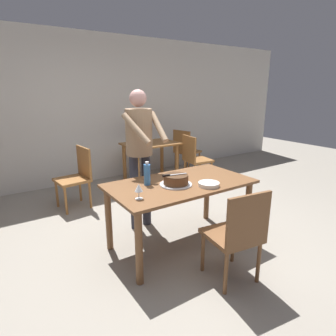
{
  "coord_description": "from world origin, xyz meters",
  "views": [
    {
      "loc": [
        -1.71,
        -2.35,
        1.72
      ],
      "look_at": [
        -0.09,
        0.1,
        0.9
      ],
      "focal_mm": 30.26,
      "sensor_mm": 36.0,
      "label": 1
    }
  ],
  "objects_px": {
    "main_dining_table": "(180,192)",
    "water_bottle": "(147,174)",
    "wine_glass_near": "(139,188)",
    "chair_near_side": "(237,233)",
    "background_table": "(151,151)",
    "background_chair_3": "(77,175)",
    "plate_stack": "(209,184)",
    "cake_knife": "(170,175)",
    "background_chair_0": "(195,157)",
    "person_cutting_cake": "(140,145)",
    "background_chair_1": "(185,149)",
    "cake_on_platter": "(176,180)"
  },
  "relations": [
    {
      "from": "cake_knife",
      "to": "background_chair_3",
      "type": "xyz_separation_m",
      "value": [
        -0.47,
        1.77,
        -0.37
      ]
    },
    {
      "from": "main_dining_table",
      "to": "person_cutting_cake",
      "type": "height_order",
      "value": "person_cutting_cake"
    },
    {
      "from": "plate_stack",
      "to": "background_chair_0",
      "type": "xyz_separation_m",
      "value": [
        1.36,
        1.92,
        -0.28
      ]
    },
    {
      "from": "background_table",
      "to": "background_chair_0",
      "type": "distance_m",
      "value": 0.84
    },
    {
      "from": "person_cutting_cake",
      "to": "background_table",
      "type": "distance_m",
      "value": 1.97
    },
    {
      "from": "cake_on_platter",
      "to": "main_dining_table",
      "type": "bearing_deg",
      "value": 27.24
    },
    {
      "from": "wine_glass_near",
      "to": "background_chair_0",
      "type": "height_order",
      "value": "background_chair_0"
    },
    {
      "from": "cake_on_platter",
      "to": "wine_glass_near",
      "type": "distance_m",
      "value": 0.53
    },
    {
      "from": "cake_on_platter",
      "to": "background_table",
      "type": "bearing_deg",
      "value": 66.16
    },
    {
      "from": "chair_near_side",
      "to": "background_table",
      "type": "height_order",
      "value": "chair_near_side"
    },
    {
      "from": "wine_glass_near",
      "to": "background_chair_1",
      "type": "relative_size",
      "value": 0.16
    },
    {
      "from": "cake_on_platter",
      "to": "background_chair_1",
      "type": "xyz_separation_m",
      "value": [
        1.92,
        2.39,
        -0.31
      ]
    },
    {
      "from": "wine_glass_near",
      "to": "cake_on_platter",
      "type": "bearing_deg",
      "value": 14.64
    },
    {
      "from": "background_chair_1",
      "to": "background_chair_3",
      "type": "height_order",
      "value": "same"
    },
    {
      "from": "chair_near_side",
      "to": "background_chair_3",
      "type": "height_order",
      "value": "same"
    },
    {
      "from": "background_table",
      "to": "background_chair_1",
      "type": "bearing_deg",
      "value": 7.82
    },
    {
      "from": "person_cutting_cake",
      "to": "background_table",
      "type": "xyz_separation_m",
      "value": [
        1.06,
        1.58,
        -0.5
      ]
    },
    {
      "from": "cake_knife",
      "to": "background_table",
      "type": "distance_m",
      "value": 2.51
    },
    {
      "from": "plate_stack",
      "to": "background_chair_0",
      "type": "bearing_deg",
      "value": 54.72
    },
    {
      "from": "cake_on_platter",
      "to": "plate_stack",
      "type": "height_order",
      "value": "cake_on_platter"
    },
    {
      "from": "background_chair_0",
      "to": "water_bottle",
      "type": "bearing_deg",
      "value": -140.7
    },
    {
      "from": "cake_knife",
      "to": "background_chair_3",
      "type": "relative_size",
      "value": 0.3
    },
    {
      "from": "plate_stack",
      "to": "background_chair_3",
      "type": "height_order",
      "value": "background_chair_3"
    },
    {
      "from": "cake_on_platter",
      "to": "background_chair_0",
      "type": "height_order",
      "value": "background_chair_0"
    },
    {
      "from": "cake_knife",
      "to": "wine_glass_near",
      "type": "relative_size",
      "value": 1.87
    },
    {
      "from": "main_dining_table",
      "to": "cake_on_platter",
      "type": "bearing_deg",
      "value": -152.76
    },
    {
      "from": "main_dining_table",
      "to": "background_table",
      "type": "xyz_separation_m",
      "value": [
        0.91,
        2.22,
        -0.06
      ]
    },
    {
      "from": "main_dining_table",
      "to": "plate_stack",
      "type": "bearing_deg",
      "value": -56.87
    },
    {
      "from": "wine_glass_near",
      "to": "background_chair_0",
      "type": "xyz_separation_m",
      "value": [
        2.13,
        1.84,
        -0.36
      ]
    },
    {
      "from": "wine_glass_near",
      "to": "background_chair_1",
      "type": "distance_m",
      "value": 3.52
    },
    {
      "from": "background_chair_1",
      "to": "background_table",
      "type": "bearing_deg",
      "value": -172.18
    },
    {
      "from": "person_cutting_cake",
      "to": "chair_near_side",
      "type": "xyz_separation_m",
      "value": [
        0.19,
        -1.44,
        -0.58
      ]
    },
    {
      "from": "cake_on_platter",
      "to": "background_chair_0",
      "type": "relative_size",
      "value": 0.38
    },
    {
      "from": "main_dining_table",
      "to": "background_chair_1",
      "type": "distance_m",
      "value": 2.98
    },
    {
      "from": "wine_glass_near",
      "to": "person_cutting_cake",
      "type": "relative_size",
      "value": 0.08
    },
    {
      "from": "plate_stack",
      "to": "background_chair_1",
      "type": "bearing_deg",
      "value": 57.6
    },
    {
      "from": "water_bottle",
      "to": "person_cutting_cake",
      "type": "relative_size",
      "value": 0.15
    },
    {
      "from": "main_dining_table",
      "to": "wine_glass_near",
      "type": "distance_m",
      "value": 0.66
    },
    {
      "from": "background_chair_0",
      "to": "background_chair_3",
      "type": "distance_m",
      "value": 2.17
    },
    {
      "from": "background_table",
      "to": "background_chair_0",
      "type": "bearing_deg",
      "value": -42.07
    },
    {
      "from": "main_dining_table",
      "to": "water_bottle",
      "type": "height_order",
      "value": "water_bottle"
    },
    {
      "from": "main_dining_table",
      "to": "water_bottle",
      "type": "xyz_separation_m",
      "value": [
        -0.34,
        0.13,
        0.23
      ]
    },
    {
      "from": "cake_on_platter",
      "to": "chair_near_side",
      "type": "distance_m",
      "value": 0.83
    },
    {
      "from": "plate_stack",
      "to": "background_table",
      "type": "bearing_deg",
      "value": 73.48
    },
    {
      "from": "cake_on_platter",
      "to": "background_table",
      "type": "height_order",
      "value": "cake_on_platter"
    },
    {
      "from": "chair_near_side",
      "to": "cake_on_platter",
      "type": "bearing_deg",
      "value": 100.2
    },
    {
      "from": "plate_stack",
      "to": "background_chair_1",
      "type": "relative_size",
      "value": 0.24
    },
    {
      "from": "cake_knife",
      "to": "background_chair_0",
      "type": "xyz_separation_m",
      "value": [
        1.7,
        1.69,
        -0.37
      ]
    },
    {
      "from": "water_bottle",
      "to": "background_chair_3",
      "type": "height_order",
      "value": "water_bottle"
    },
    {
      "from": "cake_knife",
      "to": "wine_glass_near",
      "type": "height_order",
      "value": "wine_glass_near"
    }
  ]
}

